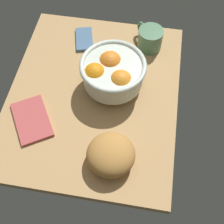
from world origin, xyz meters
The scene contains 6 objects.
ground_plane centered at (0.00, 0.00, -1.50)cm, with size 67.79×55.39×3.00cm, color tan.
fruit_bowl centered at (3.85, -5.58, 7.30)cm, with size 20.88×20.88×12.32cm.
bread_loaf centered at (-22.19, -9.58, 4.21)cm, with size 13.74×13.62×8.43cm, color #B97E3D.
napkin_folded centered at (-13.22, 16.89, 0.52)cm, with size 15.59×10.03×1.05cm, color #B74D4C.
napkin_spare centered at (22.60, 7.87, 0.58)cm, with size 11.02×6.06×1.16cm, color slate.
mug centered at (23.56, -15.81, 3.94)cm, with size 11.36×9.80×7.88cm.
Camera 1 is at (-53.33, -15.08, 81.67)cm, focal length 47.79 mm.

